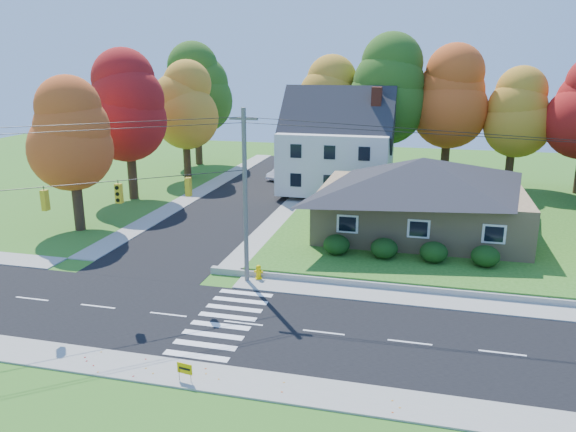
# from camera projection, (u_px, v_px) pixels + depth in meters

# --- Properties ---
(ground) EXTENTS (120.00, 120.00, 0.00)m
(ground) POSITION_uv_depth(u_px,v_px,m) (243.00, 324.00, 27.48)
(ground) COLOR #3D7923
(road_main) EXTENTS (90.00, 8.00, 0.02)m
(road_main) POSITION_uv_depth(u_px,v_px,m) (243.00, 323.00, 27.48)
(road_main) COLOR black
(road_main) RESTS_ON ground
(road_cross) EXTENTS (8.00, 44.00, 0.02)m
(road_cross) POSITION_uv_depth(u_px,v_px,m) (250.00, 194.00, 53.64)
(road_cross) COLOR black
(road_cross) RESTS_ON ground
(sidewalk_north) EXTENTS (90.00, 2.00, 0.08)m
(sidewalk_north) POSITION_uv_depth(u_px,v_px,m) (271.00, 284.00, 32.14)
(sidewalk_north) COLOR #9C9A90
(sidewalk_north) RESTS_ON ground
(sidewalk_south) EXTENTS (90.00, 2.00, 0.08)m
(sidewalk_south) POSITION_uv_depth(u_px,v_px,m) (204.00, 377.00, 22.80)
(sidewalk_south) COLOR #9C9A90
(sidewalk_south) RESTS_ON ground
(lawn) EXTENTS (30.00, 30.00, 0.50)m
(lawn) POSITION_uv_depth(u_px,v_px,m) (485.00, 221.00, 44.01)
(lawn) COLOR #3D7923
(lawn) RESTS_ON ground
(ranch_house) EXTENTS (14.60, 10.60, 5.40)m
(ranch_house) POSITION_uv_depth(u_px,v_px,m) (421.00, 194.00, 39.69)
(ranch_house) COLOR tan
(ranch_house) RESTS_ON lawn
(colonial_house) EXTENTS (10.40, 8.40, 9.60)m
(colonial_house) POSITION_uv_depth(u_px,v_px,m) (337.00, 147.00, 52.40)
(colonial_house) COLOR silver
(colonial_house) RESTS_ON lawn
(hedge_row) EXTENTS (10.70, 1.70, 1.27)m
(hedge_row) POSITION_uv_depth(u_px,v_px,m) (409.00, 250.00, 34.59)
(hedge_row) COLOR #163A10
(hedge_row) RESTS_ON lawn
(traffic_infrastructure) EXTENTS (38.10, 10.66, 10.00)m
(traffic_infrastructure) POSITION_uv_depth(u_px,v_px,m) (247.00, 215.00, 27.39)
(traffic_infrastructure) COLOR #666059
(traffic_infrastructure) RESTS_ON ground
(tree_lot_0) EXTENTS (6.72, 6.72, 12.51)m
(tree_lot_0) POSITION_uv_depth(u_px,v_px,m) (328.00, 102.00, 57.48)
(tree_lot_0) COLOR #3F2A19
(tree_lot_0) RESTS_ON lawn
(tree_lot_1) EXTENTS (7.84, 7.84, 14.60)m
(tree_lot_1) POSITION_uv_depth(u_px,v_px,m) (387.00, 90.00, 54.79)
(tree_lot_1) COLOR #3F2A19
(tree_lot_1) RESTS_ON lawn
(tree_lot_2) EXTENTS (7.28, 7.28, 13.56)m
(tree_lot_2) POSITION_uv_depth(u_px,v_px,m) (450.00, 97.00, 54.51)
(tree_lot_2) COLOR #3F2A19
(tree_lot_2) RESTS_ON lawn
(tree_lot_3) EXTENTS (6.16, 6.16, 11.47)m
(tree_lot_3) POSITION_uv_depth(u_px,v_px,m) (515.00, 113.00, 52.53)
(tree_lot_3) COLOR #3F2A19
(tree_lot_3) RESTS_ON lawn
(tree_west_0) EXTENTS (6.16, 6.16, 11.47)m
(tree_west_0) POSITION_uv_depth(u_px,v_px,m) (71.00, 135.00, 40.72)
(tree_west_0) COLOR #3F2A19
(tree_west_0) RESTS_ON ground
(tree_west_1) EXTENTS (7.28, 7.28, 13.56)m
(tree_west_1) POSITION_uv_depth(u_px,v_px,m) (127.00, 106.00, 49.95)
(tree_west_1) COLOR #3F2A19
(tree_west_1) RESTS_ON ground
(tree_west_2) EXTENTS (6.72, 6.72, 12.51)m
(tree_west_2) POSITION_uv_depth(u_px,v_px,m) (184.00, 105.00, 59.23)
(tree_west_2) COLOR #3F2A19
(tree_west_2) RESTS_ON ground
(tree_west_3) EXTENTS (7.84, 7.84, 14.60)m
(tree_west_3) POSITION_uv_depth(u_px,v_px,m) (196.00, 89.00, 66.82)
(tree_west_3) COLOR #3F2A19
(tree_west_3) RESTS_ON ground
(white_car) EXTENTS (2.69, 4.25, 1.32)m
(white_car) POSITION_uv_depth(u_px,v_px,m) (282.00, 173.00, 60.42)
(white_car) COLOR silver
(white_car) RESTS_ON road_cross
(fire_hydrant) EXTENTS (0.52, 0.41, 0.93)m
(fire_hydrant) POSITION_uv_depth(u_px,v_px,m) (259.00, 273.00, 32.81)
(fire_hydrant) COLOR #FECD00
(fire_hydrant) RESTS_ON ground
(yard_sign) EXTENTS (0.68, 0.13, 0.85)m
(yard_sign) POSITION_uv_depth(u_px,v_px,m) (185.00, 369.00, 22.31)
(yard_sign) COLOR black
(yard_sign) RESTS_ON ground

